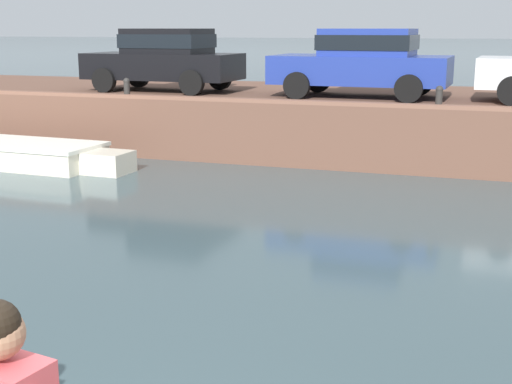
{
  "coord_description": "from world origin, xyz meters",
  "views": [
    {
      "loc": [
        2.12,
        -2.62,
        2.91
      ],
      "look_at": [
        -0.15,
        4.09,
        1.27
      ],
      "focal_mm": 50.0,
      "sensor_mm": 36.0,
      "label": 1
    }
  ],
  "objects_px": {
    "boat_moored_west_cream": "(14,153)",
    "car_leftmost_black": "(165,57)",
    "car_left_inner_blue": "(363,60)",
    "mooring_bollard_west": "(127,87)",
    "mooring_bollard_mid": "(439,96)"
  },
  "relations": [
    {
      "from": "car_left_inner_blue",
      "to": "mooring_bollard_mid",
      "type": "relative_size",
      "value": 9.06
    },
    {
      "from": "boat_moored_west_cream",
      "to": "car_leftmost_black",
      "type": "height_order",
      "value": "car_leftmost_black"
    },
    {
      "from": "car_leftmost_black",
      "to": "car_left_inner_blue",
      "type": "height_order",
      "value": "same"
    },
    {
      "from": "boat_moored_west_cream",
      "to": "car_left_inner_blue",
      "type": "height_order",
      "value": "car_left_inner_blue"
    },
    {
      "from": "boat_moored_west_cream",
      "to": "car_leftmost_black",
      "type": "bearing_deg",
      "value": 62.45
    },
    {
      "from": "car_left_inner_blue",
      "to": "car_leftmost_black",
      "type": "bearing_deg",
      "value": -180.0
    },
    {
      "from": "boat_moored_west_cream",
      "to": "car_leftmost_black",
      "type": "distance_m",
      "value": 4.55
    },
    {
      "from": "mooring_bollard_west",
      "to": "boat_moored_west_cream",
      "type": "bearing_deg",
      "value": -134.35
    },
    {
      "from": "car_left_inner_blue",
      "to": "mooring_bollard_west",
      "type": "height_order",
      "value": "car_left_inner_blue"
    },
    {
      "from": "boat_moored_west_cream",
      "to": "mooring_bollard_west",
      "type": "distance_m",
      "value": 2.91
    },
    {
      "from": "car_left_inner_blue",
      "to": "mooring_bollard_mid",
      "type": "distance_m",
      "value": 2.66
    },
    {
      "from": "boat_moored_west_cream",
      "to": "mooring_bollard_west",
      "type": "height_order",
      "value": "mooring_bollard_west"
    },
    {
      "from": "mooring_bollard_west",
      "to": "mooring_bollard_mid",
      "type": "bearing_deg",
      "value": 0.0
    },
    {
      "from": "car_leftmost_black",
      "to": "mooring_bollard_west",
      "type": "xyz_separation_m",
      "value": [
        -0.1,
        -1.81,
        -0.6
      ]
    },
    {
      "from": "car_left_inner_blue",
      "to": "mooring_bollard_mid",
      "type": "bearing_deg",
      "value": -44.22
    }
  ]
}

